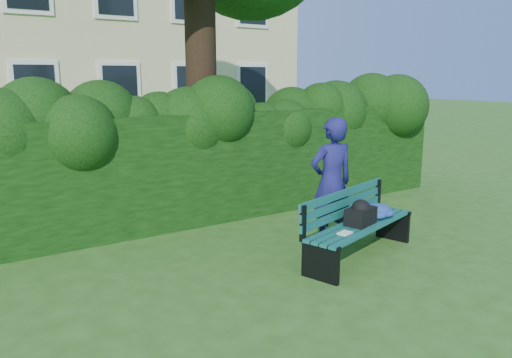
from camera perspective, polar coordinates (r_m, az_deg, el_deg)
ground at (r=6.85m, az=2.79°, el=-8.67°), size 80.00×80.00×0.00m
hedge at (r=8.43m, az=-5.98°, el=1.53°), size 10.00×1.00×1.80m
park_bench at (r=6.84m, az=12.03°, el=-4.52°), size 2.13×1.12×0.89m
man_reading at (r=7.06m, az=8.62°, el=-0.42°), size 0.73×0.54×1.83m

